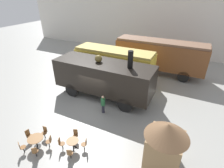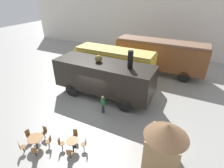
{
  "view_description": "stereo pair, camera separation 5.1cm",
  "coord_description": "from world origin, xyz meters",
  "px_view_note": "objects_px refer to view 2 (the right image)",
  "views": [
    {
      "loc": [
        7.24,
        -11.0,
        8.9
      ],
      "look_at": [
        1.27,
        1.0,
        1.6
      ],
      "focal_mm": 28.0,
      "sensor_mm": 36.0,
      "label": 1
    },
    {
      "loc": [
        7.28,
        -10.98,
        8.9
      ],
      "look_at": [
        1.27,
        1.0,
        1.6
      ],
      "focal_mm": 28.0,
      "sensor_mm": 36.0,
      "label": 2
    }
  ],
  "objects_px": {
    "passenger_coach_wooden": "(160,54)",
    "visitor_person": "(103,104)",
    "passenger_coach_vintage": "(114,63)",
    "ticket_kiosk": "(164,144)",
    "steam_locomotive": "(104,76)",
    "cafe_chair_0": "(60,143)",
    "cafe_table_mid": "(35,140)",
    "cafe_table_near": "(72,143)"
  },
  "relations": [
    {
      "from": "steam_locomotive",
      "to": "ticket_kiosk",
      "type": "distance_m",
      "value": 8.16
    },
    {
      "from": "passenger_coach_vintage",
      "to": "cafe_table_mid",
      "type": "distance_m",
      "value": 10.72
    },
    {
      "from": "passenger_coach_wooden",
      "to": "visitor_person",
      "type": "xyz_separation_m",
      "value": [
        -2.11,
        -9.65,
        -1.48
      ]
    },
    {
      "from": "passenger_coach_vintage",
      "to": "passenger_coach_wooden",
      "type": "bearing_deg",
      "value": 46.06
    },
    {
      "from": "cafe_chair_0",
      "to": "visitor_person",
      "type": "xyz_separation_m",
      "value": [
        0.56,
        4.43,
        0.35
      ]
    },
    {
      "from": "ticket_kiosk",
      "to": "visitor_person",
      "type": "bearing_deg",
      "value": 152.65
    },
    {
      "from": "steam_locomotive",
      "to": "cafe_chair_0",
      "type": "distance_m",
      "value": 6.85
    },
    {
      "from": "cafe_table_near",
      "to": "cafe_table_mid",
      "type": "bearing_deg",
      "value": -158.43
    },
    {
      "from": "cafe_table_near",
      "to": "cafe_table_mid",
      "type": "height_order",
      "value": "cafe_table_mid"
    },
    {
      "from": "visitor_person",
      "to": "cafe_table_near",
      "type": "bearing_deg",
      "value": -88.18
    },
    {
      "from": "cafe_table_near",
      "to": "ticket_kiosk",
      "type": "xyz_separation_m",
      "value": [
        5.19,
        1.37,
        1.13
      ]
    },
    {
      "from": "passenger_coach_vintage",
      "to": "ticket_kiosk",
      "type": "height_order",
      "value": "passenger_coach_vintage"
    },
    {
      "from": "steam_locomotive",
      "to": "cafe_table_near",
      "type": "distance_m",
      "value": 6.64
    },
    {
      "from": "cafe_chair_0",
      "to": "cafe_table_mid",
      "type": "bearing_deg",
      "value": 175.77
    },
    {
      "from": "cafe_table_near",
      "to": "visitor_person",
      "type": "bearing_deg",
      "value": 91.82
    },
    {
      "from": "steam_locomotive",
      "to": "ticket_kiosk",
      "type": "xyz_separation_m",
      "value": [
        6.46,
        -4.96,
        -0.42
      ]
    },
    {
      "from": "cafe_table_mid",
      "to": "steam_locomotive",
      "type": "bearing_deg",
      "value": 82.59
    },
    {
      "from": "ticket_kiosk",
      "to": "cafe_table_mid",
      "type": "bearing_deg",
      "value": -163.16
    },
    {
      "from": "steam_locomotive",
      "to": "visitor_person",
      "type": "relative_size",
      "value": 5.62
    },
    {
      "from": "steam_locomotive",
      "to": "cafe_table_mid",
      "type": "relative_size",
      "value": 9.3
    },
    {
      "from": "passenger_coach_wooden",
      "to": "cafe_table_near",
      "type": "relative_size",
      "value": 13.16
    },
    {
      "from": "passenger_coach_wooden",
      "to": "passenger_coach_vintage",
      "type": "height_order",
      "value": "passenger_coach_wooden"
    },
    {
      "from": "steam_locomotive",
      "to": "cafe_table_near",
      "type": "relative_size",
      "value": 11.67
    },
    {
      "from": "steam_locomotive",
      "to": "cafe_table_near",
      "type": "bearing_deg",
      "value": -78.64
    },
    {
      "from": "steam_locomotive",
      "to": "visitor_person",
      "type": "xyz_separation_m",
      "value": [
        1.14,
        -2.21,
        -1.24
      ]
    },
    {
      "from": "steam_locomotive",
      "to": "cafe_table_near",
      "type": "height_order",
      "value": "steam_locomotive"
    },
    {
      "from": "visitor_person",
      "to": "ticket_kiosk",
      "type": "height_order",
      "value": "ticket_kiosk"
    },
    {
      "from": "steam_locomotive",
      "to": "ticket_kiosk",
      "type": "bearing_deg",
      "value": -37.53
    },
    {
      "from": "cafe_table_mid",
      "to": "passenger_coach_wooden",
      "type": "bearing_deg",
      "value": 74.04
    },
    {
      "from": "passenger_coach_vintage",
      "to": "cafe_table_near",
      "type": "xyz_separation_m",
      "value": [
        1.89,
        -9.75,
        -1.49
      ]
    },
    {
      "from": "steam_locomotive",
      "to": "cafe_table_mid",
      "type": "xyz_separation_m",
      "value": [
        -0.94,
        -7.2,
        -1.51
      ]
    },
    {
      "from": "cafe_table_near",
      "to": "cafe_table_mid",
      "type": "xyz_separation_m",
      "value": [
        -2.21,
        -0.87,
        0.05
      ]
    },
    {
      "from": "cafe_table_mid",
      "to": "cafe_table_near",
      "type": "bearing_deg",
      "value": 21.57
    },
    {
      "from": "passenger_coach_vintage",
      "to": "steam_locomotive",
      "type": "relative_size",
      "value": 0.93
    },
    {
      "from": "cafe_table_near",
      "to": "visitor_person",
      "type": "xyz_separation_m",
      "value": [
        -0.13,
        4.12,
        0.32
      ]
    },
    {
      "from": "passenger_coach_wooden",
      "to": "passenger_coach_vintage",
      "type": "relative_size",
      "value": 1.21
    },
    {
      "from": "passenger_coach_vintage",
      "to": "cafe_chair_0",
      "type": "bearing_deg",
      "value": -83.17
    },
    {
      "from": "passenger_coach_wooden",
      "to": "ticket_kiosk",
      "type": "bearing_deg",
      "value": -75.49
    },
    {
      "from": "passenger_coach_vintage",
      "to": "cafe_chair_0",
      "type": "relative_size",
      "value": 9.57
    },
    {
      "from": "passenger_coach_vintage",
      "to": "visitor_person",
      "type": "distance_m",
      "value": 6.01
    },
    {
      "from": "passenger_coach_vintage",
      "to": "cafe_table_near",
      "type": "distance_m",
      "value": 10.04
    },
    {
      "from": "cafe_table_near",
      "to": "ticket_kiosk",
      "type": "relative_size",
      "value": 0.25
    }
  ]
}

